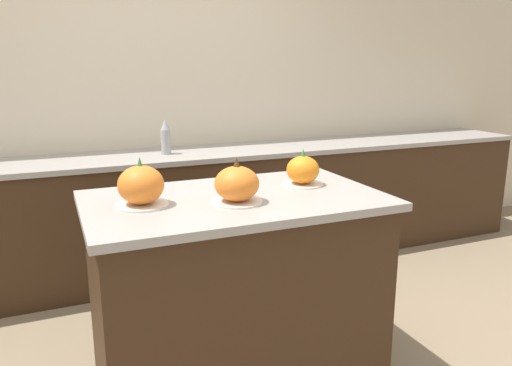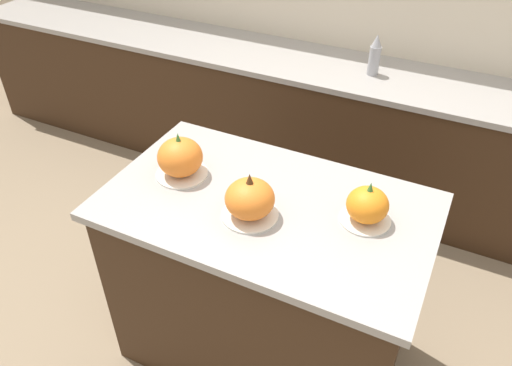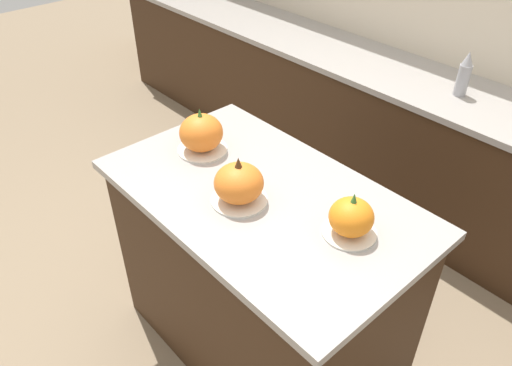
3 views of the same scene
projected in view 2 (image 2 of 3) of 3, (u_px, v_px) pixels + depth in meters
name	position (u px, v px, depth m)	size (l,w,h in m)	color
ground_plane	(264.00, 347.00, 2.50)	(12.00, 12.00, 0.00)	#847056
kitchen_island	(265.00, 284.00, 2.21)	(1.28, 0.77, 0.94)	#382314
back_counter	(359.00, 136.00, 3.25)	(6.00, 0.60, 0.88)	#382314
pumpkin_cake_left	(180.00, 158.00, 2.03)	(0.22, 0.22, 0.20)	silver
pumpkin_cake_center	(250.00, 200.00, 1.83)	(0.22, 0.22, 0.19)	silver
pumpkin_cake_right	(367.00, 206.00, 1.81)	(0.19, 0.19, 0.17)	silver
bottle_tall	(375.00, 56.00, 2.90)	(0.07, 0.07, 0.24)	#99999E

